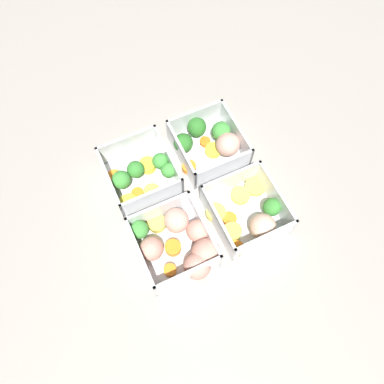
# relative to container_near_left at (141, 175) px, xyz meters

# --- Properties ---
(ground_plane) EXTENTS (4.00, 4.00, 0.00)m
(ground_plane) POSITION_rel_container_near_left_xyz_m (0.07, 0.07, -0.02)
(ground_plane) COLOR gray
(container_near_left) EXTENTS (0.14, 0.13, 0.06)m
(container_near_left) POSITION_rel_container_near_left_xyz_m (0.00, 0.00, 0.00)
(container_near_left) COLOR white
(container_near_left) RESTS_ON ground_plane
(container_near_right) EXTENTS (0.15, 0.14, 0.06)m
(container_near_right) POSITION_rel_container_near_left_xyz_m (0.16, 0.01, 0.00)
(container_near_right) COLOR white
(container_near_right) RESTS_ON ground_plane
(container_far_left) EXTENTS (0.13, 0.13, 0.06)m
(container_far_left) POSITION_rel_container_near_left_xyz_m (-0.01, 0.15, 0.00)
(container_far_left) COLOR white
(container_far_left) RESTS_ON ground_plane
(container_far_right) EXTENTS (0.14, 0.14, 0.06)m
(container_far_right) POSITION_rel_container_near_left_xyz_m (0.16, 0.15, -0.00)
(container_far_right) COLOR white
(container_far_right) RESTS_ON ground_plane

